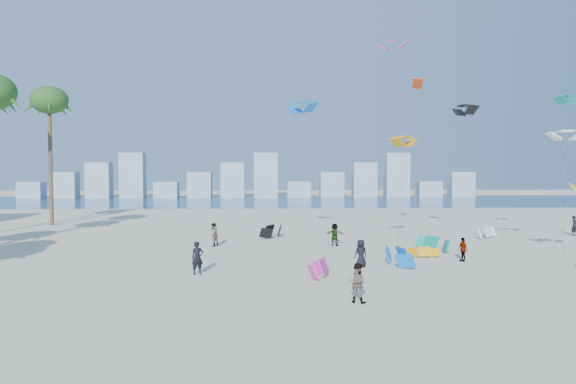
{
  "coord_description": "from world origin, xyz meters",
  "views": [
    {
      "loc": [
        1.62,
        -19.89,
        6.38
      ],
      "look_at": [
        3.0,
        16.0,
        4.5
      ],
      "focal_mm": 33.83,
      "sensor_mm": 36.0,
      "label": 1
    }
  ],
  "objects": [
    {
      "name": "ground",
      "position": [
        0.0,
        0.0,
        0.0
      ],
      "size": [
        220.0,
        220.0,
        0.0
      ],
      "primitive_type": "plane",
      "color": "beige",
      "rests_on": "ground"
    },
    {
      "name": "ocean",
      "position": [
        0.0,
        72.0,
        0.01
      ],
      "size": [
        220.0,
        220.0,
        0.0
      ],
      "primitive_type": "plane",
      "color": "navy",
      "rests_on": "ground"
    },
    {
      "name": "kitesurfer_near",
      "position": [
        -2.41,
        11.26,
        0.95
      ],
      "size": [
        0.82,
        0.69,
        1.9
      ],
      "primitive_type": "imported",
      "rotation": [
        0.0,
        0.0,
        0.41
      ],
      "color": "black",
      "rests_on": "ground"
    },
    {
      "name": "kitesurfer_mid",
      "position": [
        5.73,
        4.6,
        0.92
      ],
      "size": [
        1.11,
        1.04,
        1.83
      ],
      "primitive_type": "imported",
      "rotation": [
        0.0,
        0.0,
        2.64
      ],
      "color": "gray",
      "rests_on": "ground"
    },
    {
      "name": "kitesurfers_far",
      "position": [
        11.23,
        17.37,
        0.88
      ],
      "size": [
        32.21,
        17.92,
        1.84
      ],
      "color": "black",
      "rests_on": "ground"
    },
    {
      "name": "grounded_kites",
      "position": [
        9.98,
        18.43,
        0.48
      ],
      "size": [
        21.43,
        19.94,
        1.05
      ],
      "color": "#D930A2",
      "rests_on": "ground"
    },
    {
      "name": "flying_kites",
      "position": [
        14.44,
        22.52,
        11.41
      ],
      "size": [
        22.53,
        20.52,
        18.59
      ],
      "color": "orange",
      "rests_on": "ground"
    },
    {
      "name": "distant_skyline",
      "position": [
        -1.19,
        82.0,
        3.09
      ],
      "size": [
        85.0,
        3.0,
        8.4
      ],
      "color": "#9EADBF",
      "rests_on": "ground"
    }
  ]
}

